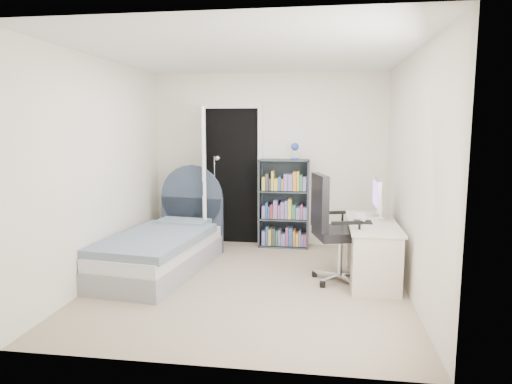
# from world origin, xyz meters

# --- Properties ---
(room_shell) EXTENTS (3.50, 3.70, 2.60)m
(room_shell) POSITION_xyz_m (0.00, 0.00, 1.25)
(room_shell) COLOR gray
(room_shell) RESTS_ON ground
(door) EXTENTS (0.92, 0.81, 2.06)m
(door) POSITION_xyz_m (-0.75, 1.52, 1.03)
(door) COLOR black
(door) RESTS_ON ground
(bed) EXTENTS (1.16, 2.07, 1.21)m
(bed) POSITION_xyz_m (-1.12, 0.34, 0.27)
(bed) COLOR gray
(bed) RESTS_ON ground
(nightstand) EXTENTS (0.38, 0.38, 0.57)m
(nightstand) POSITION_xyz_m (-1.19, 1.61, 0.37)
(nightstand) COLOR tan
(nightstand) RESTS_ON ground
(floor_lamp) EXTENTS (0.19, 0.19, 1.33)m
(floor_lamp) POSITION_xyz_m (-0.74, 1.56, 0.54)
(floor_lamp) COLOR silver
(floor_lamp) RESTS_ON ground
(bookcase) EXTENTS (0.71, 0.31, 1.51)m
(bookcase) POSITION_xyz_m (0.26, 1.64, 0.58)
(bookcase) COLOR #323D44
(bookcase) RESTS_ON ground
(desk) EXTENTS (0.55, 1.36, 1.12)m
(desk) POSITION_xyz_m (1.37, 0.41, 0.37)
(desk) COLOR beige
(desk) RESTS_ON ground
(office_chair) EXTENTS (0.67, 0.69, 1.22)m
(office_chair) POSITION_xyz_m (0.90, 0.20, 0.67)
(office_chair) COLOR silver
(office_chair) RESTS_ON ground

